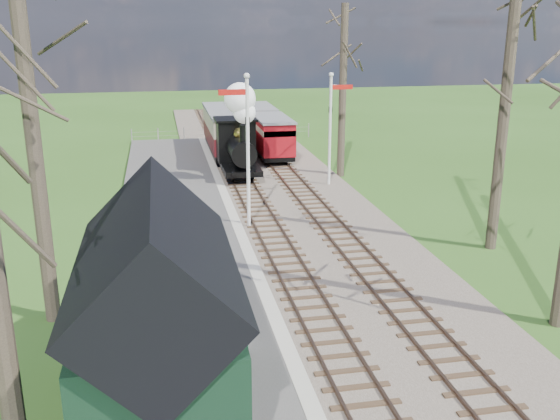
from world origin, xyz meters
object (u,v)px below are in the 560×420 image
at_px(coach, 226,129).
at_px(person, 215,317).
at_px(semaphore_far, 332,121).
at_px(sign_board, 242,326).
at_px(locomotive, 238,136).
at_px(bench, 224,330).
at_px(station_shed, 158,316).
at_px(semaphore_near, 246,141).
at_px(red_carriage_b, 258,123).
at_px(red_carriage_a, 273,137).

xyz_separation_m(coach, person, (-2.94, -23.97, -0.82)).
height_order(semaphore_far, person, semaphore_far).
xyz_separation_m(semaphore_far, sign_board, (-6.67, -15.87, -2.60)).
relative_size(locomotive, person, 3.83).
bearing_deg(sign_board, locomotive, 82.89).
bearing_deg(bench, station_shed, -124.33).
bearing_deg(bench, semaphore_near, 78.53).
relative_size(locomotive, red_carriage_b, 1.03).
xyz_separation_m(semaphore_near, semaphore_far, (5.14, 6.00, -0.27)).
bearing_deg(locomotive, person, -99.28).
relative_size(locomotive, bench, 3.12).
bearing_deg(semaphore_near, semaphore_far, 49.40).
bearing_deg(station_shed, red_carriage_b, 77.14).
relative_size(station_shed, coach, 0.78).
bearing_deg(person, bench, -139.75).
xyz_separation_m(station_shed, semaphore_near, (3.53, 12.00, 1.35)).
height_order(locomotive, red_carriage_a, locomotive).
bearing_deg(red_carriage_b, semaphore_near, -100.48).
height_order(red_carriage_a, red_carriage_b, same).
xyz_separation_m(sign_board, bench, (-0.45, 0.15, -0.14)).
height_order(station_shed, person, station_shed).
xyz_separation_m(coach, red_carriage_a, (2.60, -1.79, -0.23)).
distance_m(station_shed, locomotive, 20.89).
relative_size(semaphore_far, sign_board, 5.16).
bearing_deg(red_carriage_b, bench, -100.82).
height_order(coach, person, coach).
relative_size(coach, bench, 4.99).
bearing_deg(semaphore_far, coach, 117.19).
height_order(semaphore_near, bench, semaphore_near).
relative_size(station_shed, sign_board, 5.69).
height_order(semaphore_far, locomotive, semaphore_far).
distance_m(sign_board, person, 0.77).
xyz_separation_m(station_shed, red_carriage_b, (6.90, 30.22, -0.82)).
height_order(red_carriage_a, sign_board, red_carriage_a).
bearing_deg(locomotive, semaphore_far, -29.10).
bearing_deg(person, red_carriage_b, -7.76).
bearing_deg(coach, semaphore_near, -93.03).
xyz_separation_m(locomotive, person, (-2.93, -17.90, -1.44)).
bearing_deg(sign_board, coach, 84.62).
distance_m(semaphore_near, coach, 14.66).
bearing_deg(semaphore_near, red_carriage_a, 75.16).
height_order(semaphore_near, red_carriage_a, semaphore_near).
bearing_deg(person, semaphore_near, -9.36).
bearing_deg(person, semaphore_far, -21.76).
bearing_deg(sign_board, bench, 161.87).
xyz_separation_m(station_shed, locomotive, (4.29, 20.44, 0.03)).
relative_size(semaphore_far, red_carriage_b, 1.17).
distance_m(locomotive, red_carriage_b, 10.16).
relative_size(semaphore_near, red_carriage_b, 1.27).
bearing_deg(bench, red_carriage_b, 79.18).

